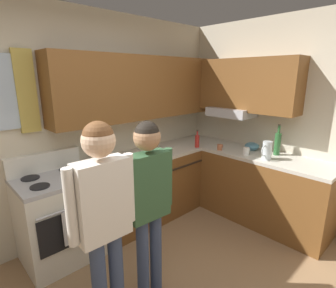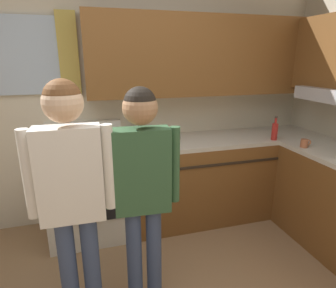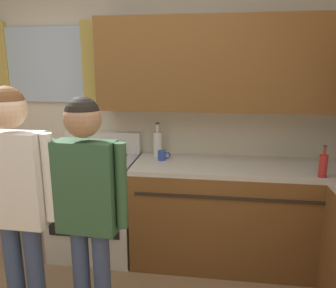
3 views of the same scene
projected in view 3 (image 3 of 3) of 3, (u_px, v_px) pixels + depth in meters
The scene contains 8 objects.
back_wall_unit at pixel (134, 92), 3.04m from camera, with size 4.60×0.42×2.60m.
kitchen_counter_run at pixel (311, 247), 2.35m from camera, with size 2.13×2.22×0.90m.
stove_oven at pixel (96, 204), 3.05m from camera, with size 0.74×0.67×1.10m.
bottle_sauce_red at pixel (323, 165), 2.44m from camera, with size 0.06×0.06×0.25m.
bottle_milk_white at pixel (158, 143), 3.03m from camera, with size 0.08×0.08×0.31m.
mug_cobalt_blue at pixel (162, 155), 2.90m from camera, with size 0.11×0.07×0.08m.
adult_left at pixel (16, 189), 1.91m from camera, with size 0.50×0.22×1.61m.
adult_in_plaid at pixel (87, 196), 1.89m from camera, with size 0.48×0.21×1.55m.
Camera 3 is at (0.84, -1.18, 1.70)m, focal length 35.10 mm.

